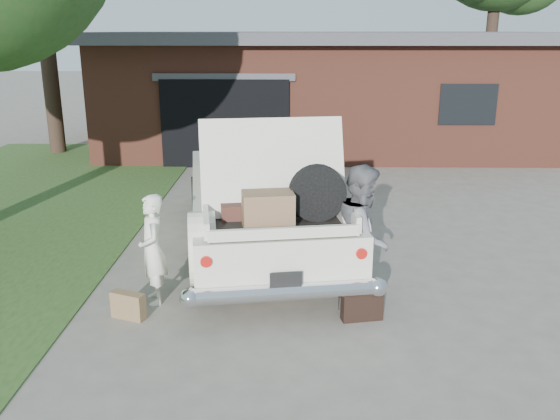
{
  "coord_description": "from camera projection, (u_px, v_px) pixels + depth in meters",
  "views": [
    {
      "loc": [
        0.13,
        -6.78,
        3.34
      ],
      "look_at": [
        0.0,
        0.6,
        1.1
      ],
      "focal_mm": 38.0,
      "sensor_mm": 36.0,
      "label": 1
    }
  ],
  "objects": [
    {
      "name": "ground",
      "position": [
        279.0,
        307.0,
        7.46
      ],
      "size": [
        90.0,
        90.0,
        0.0
      ],
      "primitive_type": "plane",
      "color": "gray",
      "rests_on": "ground"
    },
    {
      "name": "house",
      "position": [
        319.0,
        88.0,
        17.94
      ],
      "size": [
        12.8,
        7.8,
        3.3
      ],
      "color": "brown",
      "rests_on": "ground"
    },
    {
      "name": "sedan",
      "position": [
        260.0,
        197.0,
        9.34
      ],
      "size": [
        3.02,
        5.9,
        2.28
      ],
      "rotation": [
        0.0,
        0.0,
        0.16
      ],
      "color": "silver",
      "rests_on": "ground"
    },
    {
      "name": "woman_left",
      "position": [
        153.0,
        249.0,
        7.43
      ],
      "size": [
        0.5,
        0.6,
        1.42
      ],
      "primitive_type": "imported",
      "rotation": [
        0.0,
        0.0,
        -1.21
      ],
      "color": "white",
      "rests_on": "ground"
    },
    {
      "name": "woman_right",
      "position": [
        363.0,
        236.0,
        7.36
      ],
      "size": [
        0.89,
        1.02,
        1.8
      ],
      "primitive_type": "imported",
      "rotation": [
        0.0,
        0.0,
        1.3
      ],
      "color": "slate",
      "rests_on": "ground"
    },
    {
      "name": "suitcase_left",
      "position": [
        128.0,
        306.0,
        7.14
      ],
      "size": [
        0.45,
        0.28,
        0.33
      ],
      "primitive_type": "cube",
      "rotation": [
        0.0,
        0.0,
        -0.38
      ],
      "color": "olive",
      "rests_on": "ground"
    },
    {
      "name": "suitcase_right",
      "position": [
        362.0,
        305.0,
        7.1
      ],
      "size": [
        0.51,
        0.25,
        0.38
      ],
      "primitive_type": "cube",
      "rotation": [
        0.0,
        0.0,
        0.2
      ],
      "color": "black",
      "rests_on": "ground"
    }
  ]
}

